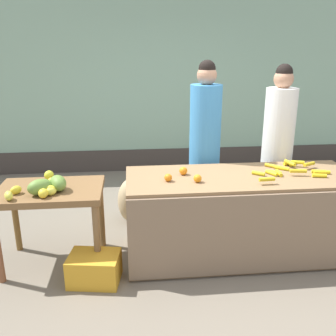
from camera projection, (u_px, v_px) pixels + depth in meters
ground_plane at (206, 253)px, 3.77m from camera, size 24.00×24.00×0.00m
market_wall_back at (174, 87)px, 6.08m from camera, size 9.67×0.23×2.81m
fruit_stall_counter at (241, 216)px, 3.66m from camera, size 2.22×0.83×0.83m
side_table_wooden at (51, 200)px, 3.42m from camera, size 0.95×0.66×0.77m
banana_bunch_pile at (290, 169)px, 3.64m from camera, size 0.78×0.60×0.07m
orange_pile at (183, 175)px, 3.44m from camera, size 0.33×0.30×0.08m
mango_papaya_pile at (46, 186)px, 3.28m from camera, size 0.53×0.63×0.14m
vendor_woman_blue_shirt at (205, 147)px, 4.10m from camera, size 0.34×0.34×1.87m
vendor_woman_white_shirt at (277, 147)px, 4.16m from camera, size 0.34×0.34×1.83m
produce_crate at (94, 268)px, 3.29m from camera, size 0.48×0.38×0.26m
produce_sack at (131, 200)px, 4.42m from camera, size 0.36×0.41×0.52m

